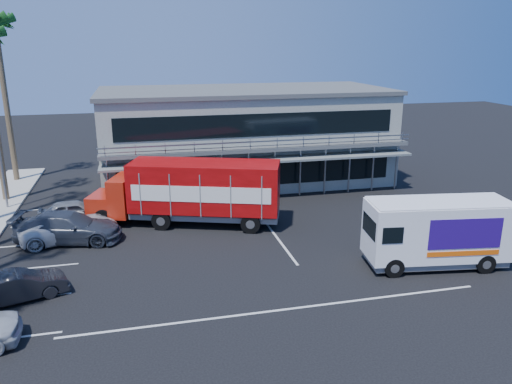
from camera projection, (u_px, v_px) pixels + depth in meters
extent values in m
plane|color=black|center=(250.00, 254.00, 26.44)|extent=(120.00, 120.00, 0.00)
cube|color=gray|center=(245.00, 137.00, 40.08)|extent=(22.00, 10.00, 7.00)
cube|color=#515454|center=(244.00, 90.00, 39.04)|extent=(22.40, 10.40, 0.30)
cube|color=#515454|center=(262.00, 149.00, 34.84)|extent=(22.00, 1.20, 0.25)
cube|color=gray|center=(264.00, 144.00, 34.18)|extent=(22.00, 0.08, 0.90)
cube|color=slate|center=(263.00, 160.00, 34.76)|extent=(22.00, 1.80, 0.15)
cube|color=black|center=(260.00, 175.00, 35.95)|extent=(20.00, 0.06, 1.60)
cube|color=black|center=(260.00, 125.00, 34.92)|extent=(20.00, 0.06, 1.60)
cylinder|color=brown|center=(7.00, 107.00, 38.56)|extent=(0.44, 0.44, 12.00)
cube|color=#AC1E0D|center=(105.00, 204.00, 31.01)|extent=(2.30, 2.88, 1.34)
cube|color=#AC1E0D|center=(123.00, 195.00, 30.72)|extent=(1.97, 3.00, 2.34)
cube|color=black|center=(123.00, 185.00, 30.53)|extent=(0.83, 2.25, 0.78)
cube|color=#B30B0D|center=(205.00, 186.00, 30.03)|extent=(9.33, 5.56, 2.90)
cube|color=slate|center=(206.00, 213.00, 30.52)|extent=(9.19, 5.17, 0.33)
cube|color=white|center=(200.00, 194.00, 28.72)|extent=(7.75, 2.73, 0.95)
cube|color=white|center=(209.00, 182.00, 31.40)|extent=(7.75, 2.73, 0.95)
cylinder|color=black|center=(103.00, 219.00, 29.96)|extent=(1.19, 0.65, 1.16)
cylinder|color=black|center=(118.00, 206.00, 32.30)|extent=(1.19, 0.65, 1.16)
cylinder|color=black|center=(161.00, 221.00, 29.63)|extent=(1.19, 0.65, 1.16)
cylinder|color=black|center=(172.00, 208.00, 31.96)|extent=(1.19, 0.65, 1.16)
cylinder|color=black|center=(251.00, 224.00, 29.12)|extent=(1.19, 0.65, 1.16)
cylinder|color=black|center=(255.00, 210.00, 31.46)|extent=(1.19, 0.65, 1.16)
cube|color=white|center=(438.00, 229.00, 24.48)|extent=(7.21, 3.32, 2.78)
cube|color=slate|center=(434.00, 258.00, 24.92)|extent=(6.90, 3.05, 0.35)
cube|color=black|center=(370.00, 226.00, 24.08)|extent=(0.33, 1.94, 0.94)
cube|color=white|center=(441.00, 202.00, 24.08)|extent=(7.06, 3.26, 0.08)
cube|color=#280C71|center=(466.00, 234.00, 23.35)|extent=(3.54, 0.53, 1.49)
cube|color=#280C71|center=(442.00, 217.00, 25.65)|extent=(3.54, 0.53, 1.49)
cube|color=#F2590C|center=(463.00, 253.00, 23.63)|extent=(3.54, 0.52, 0.25)
cylinder|color=black|center=(394.00, 268.00, 23.67)|extent=(0.98, 0.41, 0.95)
cylinder|color=black|center=(379.00, 250.00, 25.67)|extent=(0.98, 0.41, 0.95)
cylinder|color=black|center=(485.00, 264.00, 24.09)|extent=(0.98, 0.41, 0.95)
cylinder|color=black|center=(464.00, 247.00, 26.10)|extent=(0.98, 0.41, 0.95)
imported|color=black|center=(19.00, 286.00, 21.50)|extent=(4.20, 2.61, 1.31)
imported|color=silver|center=(69.00, 227.00, 28.11)|extent=(5.76, 3.58, 1.49)
imported|color=#343A45|center=(68.00, 228.00, 27.79)|extent=(6.15, 3.39, 1.69)
imported|color=gray|center=(75.00, 212.00, 30.81)|extent=(4.40, 2.18, 1.44)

